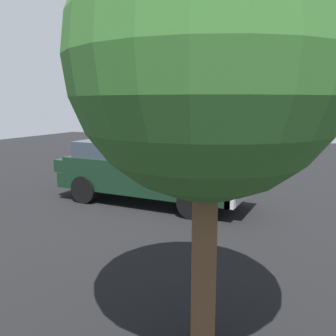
{
  "coord_description": "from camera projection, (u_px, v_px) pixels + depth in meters",
  "views": [
    {
      "loc": [
        -5.12,
        9.3,
        2.98
      ],
      "look_at": [
        -0.6,
        0.0,
        1.1
      ],
      "focal_mm": 38.73,
      "sensor_mm": 36.0,
      "label": 1
    }
  ],
  "objects": [
    {
      "name": "tree_background",
      "position": [
        208.0,
        61.0,
        3.95
      ],
      "size": [
        3.11,
        3.11,
        4.99
      ],
      "color": "brown",
      "rests_on": "ground_plane"
    },
    {
      "name": "ground_plane",
      "position": [
        150.0,
        202.0,
        10.96
      ],
      "size": [
        40.0,
        40.0,
        0.0
      ],
      "primitive_type": "plane",
      "color": "black"
    },
    {
      "name": "pickup_truck",
      "position": [
        140.0,
        170.0,
        10.94
      ],
      "size": [
        6.05,
        2.06,
        2.23
      ],
      "color": "black",
      "rests_on": "ground_plane"
    }
  ]
}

